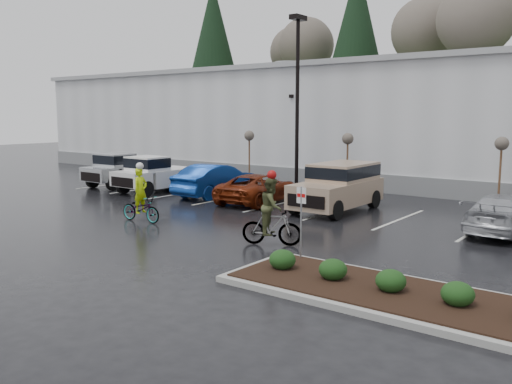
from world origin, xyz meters
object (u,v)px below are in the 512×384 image
Objects in this scene: car_blue at (216,180)px; suv_tan at (337,187)px; sapling_east at (502,147)px; pickup_silver at (128,169)px; pickup_white at (160,173)px; cyclist_hivis at (141,203)px; lamppost at (297,85)px; sapling_west at (249,139)px; sapling_mid at (348,142)px; car_far_silver at (508,214)px; fire_lane_sign at (301,215)px; cyclist_olive at (272,218)px; car_red at (258,188)px.

suv_tan is (7.05, -0.11, 0.21)m from car_blue.
pickup_silver is at bearing -165.96° from sapling_east.
cyclist_hivis reaches higher than pickup_white.
lamppost reaches higher than car_blue.
sapling_west is 1.00× the size of sapling_east.
suv_tan is at bearing -29.30° from sapling_west.
sapling_mid is 5.47m from suv_tan.
pickup_silver and pickup_white have the same top height.
lamppost reaches higher than pickup_white.
sapling_east is at bearing 14.04° from pickup_silver.
car_blue is 0.98× the size of suv_tan.
sapling_mid is 0.66× the size of car_far_silver.
cyclist_hivis is at bearing 106.19° from car_blue.
car_blue is (-12.51, -4.67, -1.90)m from sapling_east.
fire_lane_sign is at bearing -99.75° from sapling_east.
sapling_west is at bearing 13.80° from cyclist_hivis.
sapling_west is at bearing 16.54° from cyclist_olive.
lamppost is at bearing -5.77° from cyclist_hivis.
sapling_west is at bearing 180.00° from sapling_east.
lamppost is 6.59m from car_blue.
fire_lane_sign is at bearing -67.51° from sapling_mid.
cyclist_olive reaches higher than fire_lane_sign.
fire_lane_sign is 0.43× the size of suv_tan.
pickup_silver reaches higher than car_far_silver.
fire_lane_sign reaches higher than pickup_white.
fire_lane_sign is 0.42× the size of pickup_white.
sapling_mid reaches higher than cyclist_hivis.
sapling_west is 1.45× the size of fire_lane_sign.
pickup_white is 17.58m from car_far_silver.
pickup_white is 8.45m from cyclist_hivis.
suv_tan is at bearing 178.13° from car_blue.
sapling_east is 0.62× the size of pickup_silver.
cyclist_hivis is (-0.41, -10.50, -4.96)m from lamppost.
pickup_silver is 9.72m from car_red.
sapling_mid is 1.37× the size of cyclist_hivis.
pickup_white is 1.04× the size of car_blue.
cyclist_hivis is (5.66, -6.27, -0.26)m from pickup_white.
pickup_white is 10.62m from suv_tan.
lamppost is 2.88× the size of sapling_mid.
car_far_silver is (17.58, 0.19, -0.28)m from pickup_white.
sapling_west is 0.66× the size of car_far_silver.
sapling_west is at bearing -13.57° from car_far_silver.
fire_lane_sign is 8.62m from car_far_silver.
car_blue is at bearing -72.37° from sapling_west.
sapling_west is 7.01m from car_red.
sapling_mid is 12.03m from cyclist_hivis.
sapling_west reaches higher than car_blue.
cyclist_olive is at bearing -78.72° from suv_tan.
cyclist_hivis is at bearing -132.15° from sapling_east.
lamppost is at bearing 140.10° from suv_tan.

